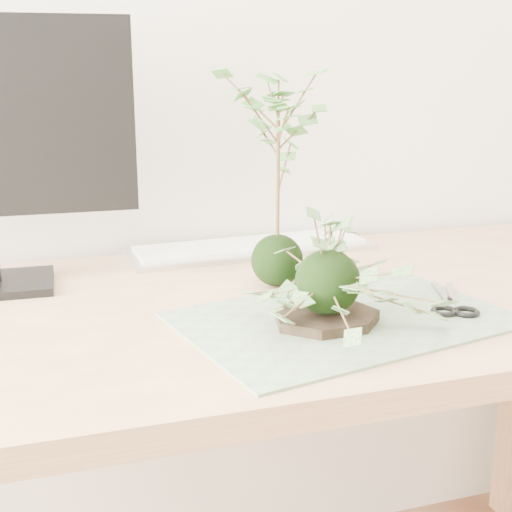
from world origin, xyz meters
name	(u,v)px	position (x,y,z in m)	size (l,w,h in m)	color
desk	(270,350)	(0.05, 1.23, 0.65)	(1.60, 0.70, 0.74)	tan
cutting_mat	(344,319)	(0.13, 1.11, 0.74)	(0.47, 0.31, 0.00)	slate
stone_dish	(327,318)	(0.09, 1.09, 0.75)	(0.16, 0.16, 0.01)	black
ivy_kokedama	(328,252)	(0.09, 1.09, 0.85)	(0.33, 0.33, 0.19)	black
maple_kokedama	(278,132)	(0.09, 1.30, 1.00)	(0.25, 0.25, 0.37)	black
keyboard	(251,248)	(0.11, 1.52, 0.75)	(0.50, 0.17, 0.02)	#B7B7B7
scissors	(459,307)	(0.31, 1.09, 0.75)	(0.09, 0.17, 0.01)	gray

